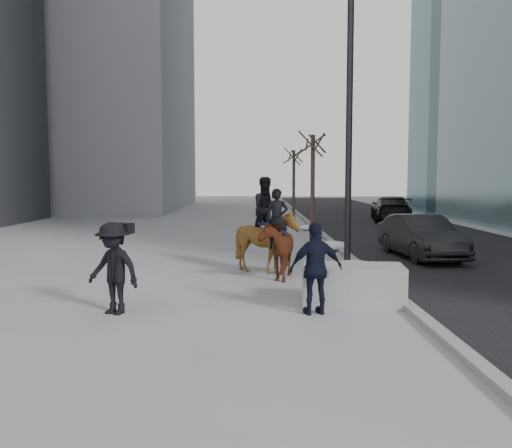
{
  "coord_description": "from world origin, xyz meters",
  "views": [
    {
      "loc": [
        -0.06,
        -11.48,
        2.62
      ],
      "look_at": [
        0.0,
        1.2,
        1.5
      ],
      "focal_mm": 38.0,
      "sensor_mm": 36.0,
      "label": 1
    }
  ],
  "objects_px": {
    "planter": "(353,285)",
    "mounted_right": "(267,235)",
    "mounted_left": "(277,245)",
    "car_near": "(421,237)"
  },
  "relations": [
    {
      "from": "mounted_left",
      "to": "car_near",
      "type": "bearing_deg",
      "value": 35.5
    },
    {
      "from": "mounted_left",
      "to": "mounted_right",
      "type": "height_order",
      "value": "mounted_right"
    },
    {
      "from": "car_near",
      "to": "mounted_right",
      "type": "height_order",
      "value": "mounted_right"
    },
    {
      "from": "mounted_left",
      "to": "mounted_right",
      "type": "bearing_deg",
      "value": 107.95
    },
    {
      "from": "mounted_right",
      "to": "mounted_left",
      "type": "bearing_deg",
      "value": -72.05
    },
    {
      "from": "car_near",
      "to": "mounted_right",
      "type": "relative_size",
      "value": 1.61
    },
    {
      "from": "car_near",
      "to": "mounted_right",
      "type": "bearing_deg",
      "value": -158.03
    },
    {
      "from": "planter",
      "to": "mounted_right",
      "type": "distance_m",
      "value": 4.09
    },
    {
      "from": "car_near",
      "to": "mounted_right",
      "type": "xyz_separation_m",
      "value": [
        -5.03,
        -2.64,
        0.35
      ]
    },
    {
      "from": "planter",
      "to": "car_near",
      "type": "relative_size",
      "value": 0.48
    }
  ]
}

